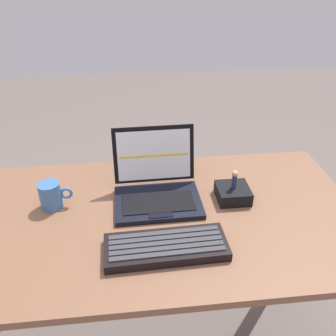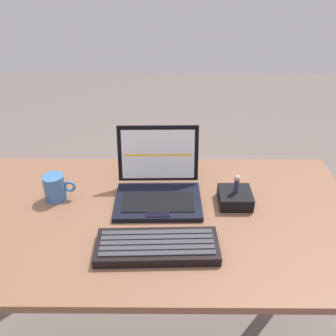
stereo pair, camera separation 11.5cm
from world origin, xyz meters
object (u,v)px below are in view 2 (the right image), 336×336
at_px(laptop_front, 158,186).
at_px(figurine_stand, 235,198).
at_px(figurine, 237,183).
at_px(coffee_mug, 55,187).
at_px(external_keyboard, 157,246).

relative_size(laptop_front, figurine_stand, 2.67).
bearing_deg(figurine, coffee_mug, 177.86).
distance_m(external_keyboard, figurine_stand, 0.34).
distance_m(laptop_front, coffee_mug, 0.35).
relative_size(figurine_stand, figurine, 1.64).
relative_size(laptop_front, external_keyboard, 0.82).
bearing_deg(figurine, external_keyboard, -138.36).
bearing_deg(external_keyboard, coffee_mug, 144.88).
xyz_separation_m(figurine_stand, coffee_mug, (-0.61, 0.02, 0.02)).
bearing_deg(laptop_front, coffee_mug, -178.59).
height_order(laptop_front, coffee_mug, laptop_front).
bearing_deg(figurine, laptop_front, 173.10).
distance_m(laptop_front, figurine_stand, 0.26).
bearing_deg(external_keyboard, figurine_stand, 41.64).
height_order(laptop_front, figurine_stand, laptop_front).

